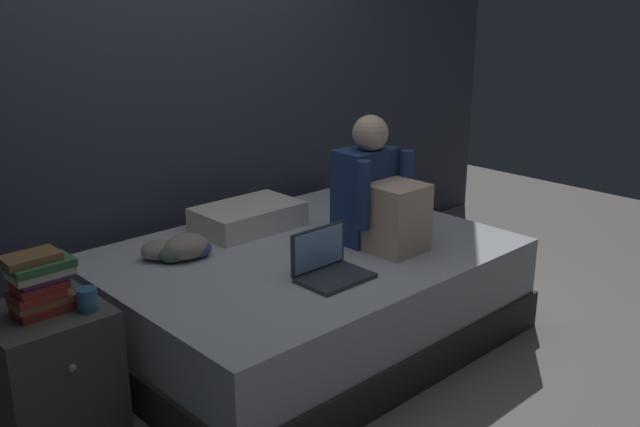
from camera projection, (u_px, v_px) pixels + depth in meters
name	position (u px, v px, depth m)	size (l,w,h in m)	color
ground_plane	(317.00, 373.00, 3.31)	(8.00, 8.00, 0.00)	gray
wall_back	(164.00, 65.00, 3.73)	(5.60, 0.10, 2.70)	#383D4C
bed	(305.00, 294.00, 3.57)	(2.00, 1.50, 0.50)	#332D2B
nightstand	(51.00, 375.00, 2.76)	(0.44, 0.46, 0.56)	#474442
person_sitting	(378.00, 197.00, 3.49)	(0.39, 0.44, 0.66)	navy
laptop	(328.00, 266.00, 3.13)	(0.32, 0.23, 0.22)	#333842
pillow	(248.00, 217.00, 3.78)	(0.56, 0.36, 0.13)	silver
book_stack	(39.00, 283.00, 2.62)	(0.24, 0.17, 0.24)	#9E2D28
mug	(88.00, 300.00, 2.66)	(0.08, 0.08, 0.09)	teal
clothes_pile	(179.00, 249.00, 3.35)	(0.31, 0.25, 0.12)	#4C6B56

